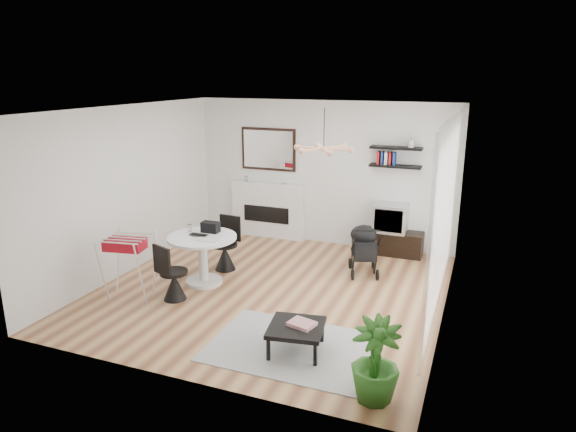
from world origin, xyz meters
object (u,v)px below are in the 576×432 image
at_px(fireplace, 268,203).
at_px(stroller, 364,251).
at_px(crt_tv, 391,217).
at_px(potted_plant, 375,361).
at_px(tv_console, 390,242).
at_px(drying_rack, 129,266).
at_px(dining_table, 203,252).
at_px(coffee_table, 296,328).

bearing_deg(fireplace, stroller, -28.52).
distance_m(crt_tv, potted_plant, 4.43).
relative_size(fireplace, tv_console, 1.88).
bearing_deg(tv_console, drying_rack, -134.15).
distance_m(dining_table, potted_plant, 3.67).
distance_m(tv_console, crt_tv, 0.47).
xyz_separation_m(fireplace, stroller, (2.23, -1.21, -0.31)).
bearing_deg(drying_rack, stroller, 26.47).
distance_m(crt_tv, dining_table, 3.44).
xyz_separation_m(fireplace, coffee_table, (2.07, -3.94, -0.38)).
bearing_deg(potted_plant, coffee_table, 151.21).
distance_m(fireplace, stroller, 2.56).
distance_m(fireplace, tv_console, 2.52).
bearing_deg(dining_table, fireplace, 90.39).
distance_m(crt_tv, coffee_table, 3.84).
bearing_deg(tv_console, coffee_table, -95.99).
height_order(fireplace, crt_tv, fireplace).
height_order(dining_table, coffee_table, dining_table).
bearing_deg(crt_tv, coffee_table, -95.82).
relative_size(fireplace, potted_plant, 2.47).
bearing_deg(potted_plant, crt_tv, 98.59).
xyz_separation_m(fireplace, crt_tv, (2.46, -0.14, -0.00)).
bearing_deg(tv_console, dining_table, -135.44).
relative_size(crt_tv, potted_plant, 0.66).
relative_size(coffee_table, potted_plant, 0.83).
relative_size(drying_rack, coffee_table, 1.30).
distance_m(stroller, potted_plant, 3.42).
relative_size(drying_rack, stroller, 1.08).
bearing_deg(drying_rack, tv_console, 35.55).
xyz_separation_m(stroller, potted_plant, (0.89, -3.30, 0.06)).
bearing_deg(crt_tv, stroller, -101.99).
xyz_separation_m(crt_tv, coffee_table, (-0.39, -3.80, -0.38)).
height_order(stroller, potted_plant, potted_plant).
distance_m(tv_console, drying_rack, 4.57).
height_order(crt_tv, dining_table, crt_tv).
xyz_separation_m(tv_console, dining_table, (-2.45, -2.42, 0.29)).
height_order(drying_rack, stroller, drying_rack).
bearing_deg(dining_table, coffee_table, -34.01).
distance_m(drying_rack, potted_plant, 3.98).
distance_m(fireplace, drying_rack, 3.48).
xyz_separation_m(tv_console, stroller, (-0.24, -1.08, 0.16)).
xyz_separation_m(drying_rack, stroller, (2.94, 2.19, -0.12)).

